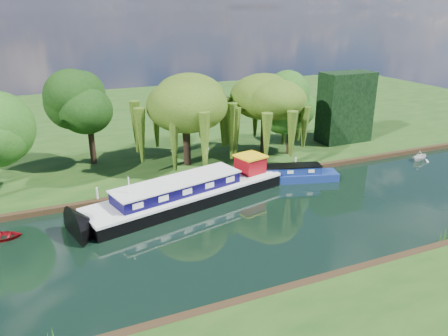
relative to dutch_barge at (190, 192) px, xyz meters
name	(u,v)px	position (x,y,z in m)	size (l,w,h in m)	color
ground	(252,225)	(2.93, -5.69, -0.91)	(120.00, 120.00, 0.00)	black
far_bank	(143,120)	(2.93, 28.31, -0.68)	(120.00, 52.00, 0.45)	#163A0F
dutch_barge	(190,192)	(0.00, 0.00, 0.00)	(17.74, 7.93, 3.65)	black
narrowboat	(278,175)	(9.03, 1.16, -0.31)	(11.44, 4.98, 1.66)	navy
red_dinghy	(2,239)	(-14.15, -0.59, -0.91)	(1.95, 2.73, 0.57)	maroon
white_cruiser	(419,160)	(25.87, 0.30, -0.91)	(1.93, 2.24, 1.18)	silver
willow_left	(186,104)	(2.47, 7.78, 5.65)	(7.01, 7.01, 8.40)	black
willow_right	(265,105)	(10.26, 6.21, 5.19)	(6.36, 6.36, 7.74)	black
tree_far_mid	(88,105)	(-6.10, 11.90, 5.49)	(5.27, 5.27, 8.63)	black
tree_far_right	(291,106)	(13.58, 6.71, 4.78)	(4.65, 4.65, 7.60)	black
conifer_hedge	(345,107)	(21.93, 8.31, 3.54)	(6.00, 3.00, 8.00)	black
lamppost	(207,153)	(3.43, 4.81, 1.51)	(0.36, 0.36, 2.56)	silver
mooring_posts	(205,176)	(2.43, 2.71, 0.04)	(19.16, 0.16, 1.00)	silver
reeds_near	(399,248)	(9.80, -13.26, -0.36)	(33.70, 1.50, 1.10)	#1A4F15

